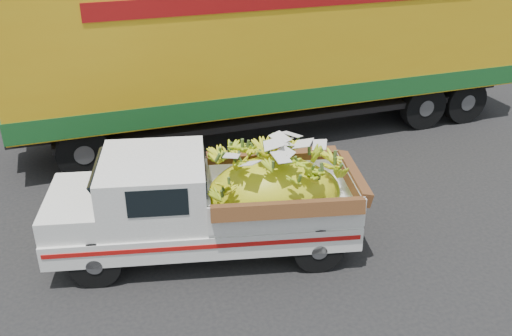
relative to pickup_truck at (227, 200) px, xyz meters
name	(u,v)px	position (x,y,z in m)	size (l,w,h in m)	color
ground	(235,226)	(0.29, 0.60, -0.91)	(100.00, 100.00, 0.00)	black
curb	(173,103)	(0.29, 6.94, -0.83)	(60.00, 0.25, 0.15)	gray
sidewalk	(161,80)	(0.29, 9.04, -0.84)	(60.00, 4.00, 0.14)	gray
pickup_truck	(227,200)	(0.00, 0.00, 0.00)	(5.05, 2.63, 1.68)	black
semi_trailer	(276,45)	(2.37, 4.49, 1.22)	(12.03, 2.88, 3.80)	black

